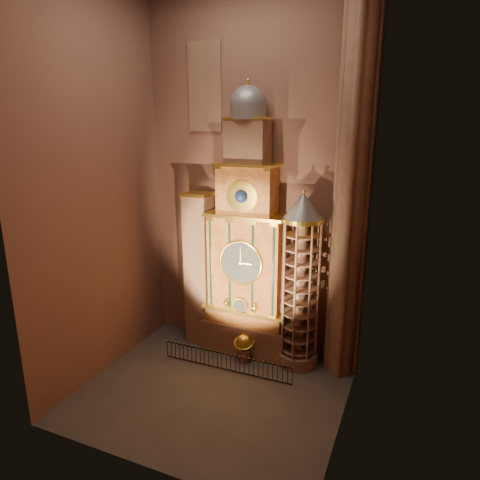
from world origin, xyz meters
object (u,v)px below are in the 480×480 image
at_px(stair_turret, 300,283).
at_px(portrait_tower, 199,269).
at_px(astronomical_clock, 247,252).
at_px(celestial_globe, 244,345).
at_px(iron_railing, 226,362).

bearing_deg(stair_turret, portrait_tower, 177.67).
height_order(astronomical_clock, portrait_tower, astronomical_clock).
bearing_deg(celestial_globe, portrait_tower, 159.87).
xyz_separation_m(stair_turret, celestial_globe, (-3.13, -1.10, -4.19)).
bearing_deg(portrait_tower, stair_turret, -2.33).
relative_size(astronomical_clock, celestial_globe, 9.33).
height_order(celestial_globe, iron_railing, celestial_globe).
distance_m(portrait_tower, stair_turret, 6.91).
distance_m(astronomical_clock, portrait_tower, 3.73).
bearing_deg(portrait_tower, iron_railing, -41.36).
distance_m(celestial_globe, iron_railing, 1.63).
bearing_deg(iron_railing, celestial_globe, 70.29).
bearing_deg(stair_turret, astronomical_clock, 175.70).
relative_size(astronomical_clock, portrait_tower, 1.64).
bearing_deg(stair_turret, celestial_globe, -160.66).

